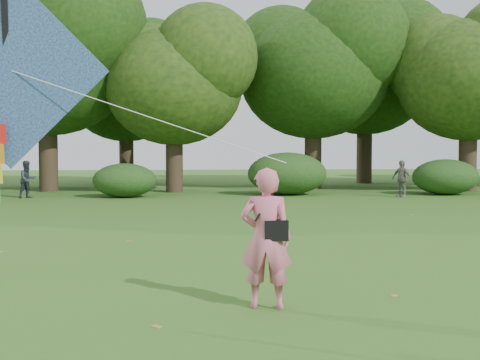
{
  "coord_description": "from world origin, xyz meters",
  "views": [
    {
      "loc": [
        -1.26,
        -8.29,
        2.04
      ],
      "look_at": [
        -0.41,
        2.0,
        1.5
      ],
      "focal_mm": 45.0,
      "sensor_mm": 36.0,
      "label": 1
    }
  ],
  "objects": [
    {
      "name": "man_kite_flyer",
      "position": [
        -0.3,
        -0.75,
        0.9
      ],
      "size": [
        0.73,
        0.55,
        1.8
      ],
      "primitive_type": "imported",
      "rotation": [
        0.0,
        0.0,
        2.94
      ],
      "color": "#D4637E",
      "rests_on": "ground"
    },
    {
      "name": "bystander_left",
      "position": [
        -7.97,
        17.13,
        0.77
      ],
      "size": [
        0.94,
        0.94,
        1.54
      ],
      "primitive_type": "imported",
      "rotation": [
        0.0,
        0.0,
        0.82
      ],
      "color": "#282E35",
      "rests_on": "ground"
    },
    {
      "name": "crossbody_bag",
      "position": [
        -0.19,
        -0.78,
        1.02
      ],
      "size": [
        0.43,
        0.2,
        0.71
      ],
      "color": "black",
      "rests_on": "ground"
    },
    {
      "name": "shrub_band",
      "position": [
        -0.72,
        17.6,
        0.86
      ],
      "size": [
        39.15,
        3.22,
        1.88
      ],
      "color": "#264919",
      "rests_on": "ground"
    },
    {
      "name": "fallen_leaves",
      "position": [
        1.09,
        0.57,
        0.01
      ],
      "size": [
        10.98,
        13.31,
        0.01
      ],
      "color": "olive",
      "rests_on": "ground"
    },
    {
      "name": "ground",
      "position": [
        0.0,
        0.0,
        0.0
      ],
      "size": [
        100.0,
        100.0,
        0.0
      ],
      "primitive_type": "plane",
      "color": "#265114",
      "rests_on": "ground"
    },
    {
      "name": "bystander_right",
      "position": [
        7.58,
        16.24,
        0.78
      ],
      "size": [
        0.84,
        0.96,
        1.55
      ],
      "primitive_type": "imported",
      "rotation": [
        0.0,
        0.0,
        -0.95
      ],
      "color": "gray",
      "rests_on": "ground"
    },
    {
      "name": "tree_line",
      "position": [
        1.67,
        22.88,
        5.6
      ],
      "size": [
        54.7,
        15.3,
        9.48
      ],
      "color": "#3A2D1E",
      "rests_on": "ground"
    },
    {
      "name": "flying_kite",
      "position": [
        -3.63,
        -0.21,
        3.03
      ],
      "size": [
        4.89,
        0.87,
        3.31
      ],
      "color": "#235898",
      "rests_on": "ground"
    }
  ]
}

